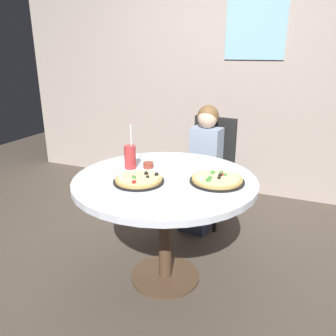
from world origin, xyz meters
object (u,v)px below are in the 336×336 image
object	(u,v)px
dining_table	(165,193)
plate_small	(105,169)
diner_child	(202,174)
pizza_veggie	(139,180)
chair_wooden	(210,164)
soda_cup	(130,157)
pizza_cheese	(217,180)
sauce_bowl	(148,165)

from	to	relation	value
dining_table	plate_small	size ratio (longest dim) A/B	6.51
diner_child	pizza_veggie	size ratio (longest dim) A/B	3.44
chair_wooden	plate_small	xyz separation A→B (m)	(-0.46, -1.04, 0.22)
soda_cup	chair_wooden	bearing A→B (deg)	72.32
pizza_cheese	soda_cup	bearing A→B (deg)	177.32
pizza_veggie	dining_table	bearing A→B (deg)	48.13
pizza_cheese	sauce_bowl	size ratio (longest dim) A/B	4.82
dining_table	pizza_veggie	xyz separation A→B (m)	(-0.12, -0.13, 0.12)
diner_child	pizza_cheese	bearing A→B (deg)	-67.37
pizza_cheese	diner_child	bearing A→B (deg)	112.63
sauce_bowl	plate_small	xyz separation A→B (m)	(-0.26, -0.14, -0.02)
chair_wooden	pizza_cheese	bearing A→B (deg)	-72.25
dining_table	chair_wooden	distance (m)	1.04
diner_child	soda_cup	xyz separation A→B (m)	(-0.28, -0.77, 0.35)
pizza_cheese	dining_table	bearing A→B (deg)	-170.87
chair_wooden	pizza_cheese	size ratio (longest dim) A/B	2.81
chair_wooden	pizza_veggie	size ratio (longest dim) A/B	3.02
pizza_cheese	soda_cup	xyz separation A→B (m)	(-0.62, 0.03, 0.06)
plate_small	dining_table	bearing A→B (deg)	0.88
dining_table	plate_small	xyz separation A→B (m)	(-0.45, -0.01, 0.11)
chair_wooden	diner_child	size ratio (longest dim) A/B	0.88
sauce_bowl	pizza_cheese	bearing A→B (deg)	-9.28
dining_table	sauce_bowl	distance (m)	0.26
soda_cup	sauce_bowl	size ratio (longest dim) A/B	4.39
chair_wooden	sauce_bowl	distance (m)	0.95
sauce_bowl	plate_small	bearing A→B (deg)	-151.66
dining_table	diner_child	world-z (taller)	diner_child
soda_cup	plate_small	distance (m)	0.19
chair_wooden	pizza_cheese	world-z (taller)	chair_wooden
pizza_veggie	plate_small	size ratio (longest dim) A/B	1.75
chair_wooden	plate_small	size ratio (longest dim) A/B	5.28
diner_child	sauce_bowl	distance (m)	0.79
dining_table	plate_small	world-z (taller)	plate_small
dining_table	diner_child	bearing A→B (deg)	90.59
dining_table	soda_cup	world-z (taller)	soda_cup
dining_table	soda_cup	distance (m)	0.36
pizza_cheese	plate_small	size ratio (longest dim) A/B	1.88
soda_cup	pizza_veggie	bearing A→B (deg)	-50.78
dining_table	soda_cup	size ratio (longest dim) A/B	3.81
dining_table	diner_child	size ratio (longest dim) A/B	1.08
pizza_cheese	sauce_bowl	distance (m)	0.51
pizza_veggie	soda_cup	xyz separation A→B (m)	(-0.17, 0.21, 0.06)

